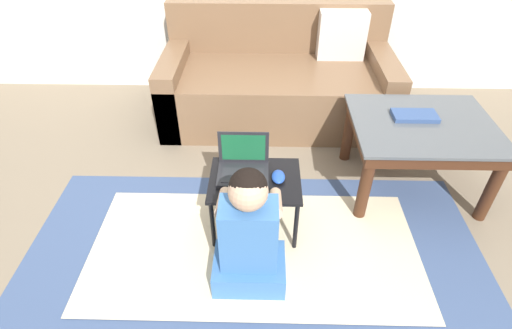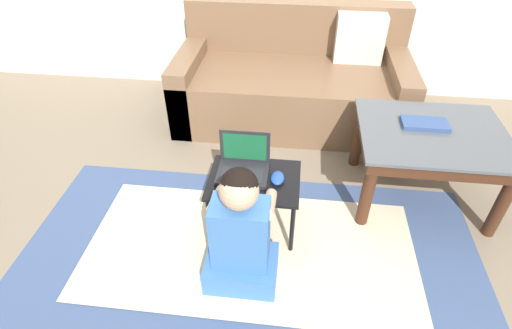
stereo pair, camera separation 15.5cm
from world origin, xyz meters
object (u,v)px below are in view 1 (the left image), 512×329
couch (278,81)px  laptop (243,168)px  computer_mouse (278,177)px  coffee_table (421,134)px  laptop_desk (255,186)px  book_on_table (415,116)px  person_seated (249,236)px

couch → laptop: (-0.22, -1.24, 0.10)m
computer_mouse → couch: bearing=88.7°
coffee_table → laptop_desk: (-0.97, -0.38, -0.09)m
coffee_table → laptop_desk: bearing=-158.8°
computer_mouse → book_on_table: 0.93m
laptop_desk → computer_mouse: bearing=1.1°
couch → computer_mouse: size_ratio=15.76×
book_on_table → laptop_desk: bearing=-155.0°
couch → laptop_desk: size_ratio=3.58×
couch → laptop: size_ratio=6.40×
computer_mouse → person_seated: bearing=-111.2°
coffee_table → person_seated: (-0.99, -0.74, -0.09)m
coffee_table → computer_mouse: coffee_table is taller
couch → person_seated: couch is taller
laptop → person_seated: (0.05, -0.41, -0.07)m
coffee_table → laptop_desk: 1.05m
coffee_table → computer_mouse: (-0.85, -0.38, -0.03)m
computer_mouse → laptop_desk: bearing=-178.9°
coffee_table → book_on_table: book_on_table is taller
book_on_table → laptop: bearing=-158.7°
laptop → book_on_table: bearing=21.3°
laptop → book_on_table: laptop is taller
couch → coffee_table: 1.23m
coffee_table → book_on_table: bearing=126.8°
couch → person_seated: bearing=-95.9°
computer_mouse → coffee_table: bearing=23.8°
laptop_desk → laptop: (-0.06, 0.05, 0.08)m
laptop_desk → person_seated: size_ratio=0.70×
coffee_table → laptop: (-1.04, -0.33, -0.01)m
laptop → book_on_table: size_ratio=1.05×
couch → book_on_table: couch is taller
laptop_desk → laptop: laptop is taller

